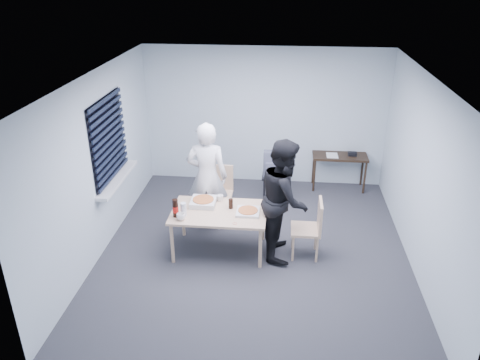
# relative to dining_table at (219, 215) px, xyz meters

# --- Properties ---
(room) EXTENTS (5.00, 5.00, 5.00)m
(room) POSITION_rel_dining_table_xyz_m (-1.68, 0.47, 0.83)
(room) COLOR #2E2E33
(room) RESTS_ON ground
(dining_table) EXTENTS (1.37, 0.87, 0.67)m
(dining_table) POSITION_rel_dining_table_xyz_m (0.00, 0.00, 0.00)
(dining_table) COLOR tan
(dining_table) RESTS_ON ground
(chair_far) EXTENTS (0.42, 0.42, 0.89)m
(chair_far) POSITION_rel_dining_table_xyz_m (-0.13, 1.06, -0.09)
(chair_far) COLOR tan
(chair_far) RESTS_ON ground
(chair_right) EXTENTS (0.42, 0.42, 0.89)m
(chair_right) POSITION_rel_dining_table_xyz_m (1.34, 0.00, -0.09)
(chair_right) COLOR tan
(chair_right) RESTS_ON ground
(person_white) EXTENTS (0.65, 0.42, 1.77)m
(person_white) POSITION_rel_dining_table_xyz_m (-0.28, 0.69, 0.28)
(person_white) COLOR white
(person_white) RESTS_ON ground
(person_black) EXTENTS (0.47, 0.86, 1.77)m
(person_black) POSITION_rel_dining_table_xyz_m (0.93, 0.06, 0.28)
(person_black) COLOR black
(person_black) RESTS_ON ground
(side_table) EXTENTS (1.01, 0.45, 0.67)m
(side_table) POSITION_rel_dining_table_xyz_m (1.95, 2.35, -0.01)
(side_table) COLOR #302016
(side_table) RESTS_ON ground
(stool) EXTENTS (0.36, 0.36, 0.50)m
(stool) POSITION_rel_dining_table_xyz_m (0.71, 1.71, -0.22)
(stool) COLOR black
(stool) RESTS_ON ground
(backpack) EXTENTS (0.32, 0.24, 0.45)m
(backpack) POSITION_rel_dining_table_xyz_m (0.71, 1.69, 0.11)
(backpack) COLOR #595B66
(backpack) RESTS_ON stool
(pizza_box_a) EXTENTS (0.37, 0.37, 0.09)m
(pizza_box_a) POSITION_rel_dining_table_xyz_m (-0.26, 0.18, 0.10)
(pizza_box_a) COLOR silver
(pizza_box_a) RESTS_ON dining_table
(pizza_box_b) EXTENTS (0.33, 0.33, 0.05)m
(pizza_box_b) POSITION_rel_dining_table_xyz_m (0.42, -0.01, 0.08)
(pizza_box_b) COLOR silver
(pizza_box_b) RESTS_ON dining_table
(mug_a) EXTENTS (0.17, 0.17, 0.10)m
(mug_a) POSITION_rel_dining_table_xyz_m (-0.49, -0.30, 0.11)
(mug_a) COLOR white
(mug_a) RESTS_ON dining_table
(mug_b) EXTENTS (0.10, 0.10, 0.09)m
(mug_b) POSITION_rel_dining_table_xyz_m (-0.03, 0.32, 0.11)
(mug_b) COLOR white
(mug_b) RESTS_ON dining_table
(cola_glass) EXTENTS (0.07, 0.07, 0.15)m
(cola_glass) POSITION_rel_dining_table_xyz_m (0.16, 0.11, 0.13)
(cola_glass) COLOR black
(cola_glass) RESTS_ON dining_table
(soda_bottle) EXTENTS (0.08, 0.08, 0.27)m
(soda_bottle) POSITION_rel_dining_table_xyz_m (-0.58, -0.21, 0.19)
(soda_bottle) COLOR black
(soda_bottle) RESTS_ON dining_table
(plastic_cups) EXTENTS (0.10, 0.10, 0.20)m
(plastic_cups) POSITION_rel_dining_table_xyz_m (-0.48, -0.18, 0.16)
(plastic_cups) COLOR silver
(plastic_cups) RESTS_ON dining_table
(rubber_band) EXTENTS (0.07, 0.07, 0.00)m
(rubber_band) POSITION_rel_dining_table_xyz_m (0.26, -0.33, 0.06)
(rubber_band) COLOR red
(rubber_band) RESTS_ON dining_table
(papers) EXTENTS (0.30, 0.34, 0.00)m
(papers) POSITION_rel_dining_table_xyz_m (1.80, 2.32, 0.07)
(papers) COLOR white
(papers) RESTS_ON side_table
(black_box) EXTENTS (0.16, 0.11, 0.07)m
(black_box) POSITION_rel_dining_table_xyz_m (2.17, 2.36, 0.10)
(black_box) COLOR black
(black_box) RESTS_ON side_table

